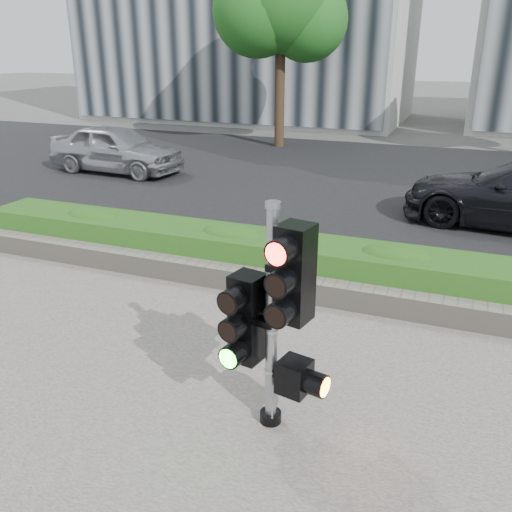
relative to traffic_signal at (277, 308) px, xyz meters
name	(u,v)px	position (x,y,z in m)	size (l,w,h in m)	color
ground	(238,360)	(-0.82, 0.95, -1.31)	(120.00, 120.00, 0.00)	#51514C
sidewalk	(119,511)	(-0.82, -1.55, -1.30)	(16.00, 11.00, 0.03)	#9E9389
road	(377,182)	(-0.82, 10.95, -1.30)	(60.00, 13.00, 0.02)	black
curb	(310,266)	(-0.82, 4.10, -1.25)	(60.00, 0.25, 0.12)	gray
stone_wall	(287,286)	(-0.82, 2.85, -1.11)	(12.00, 0.32, 0.34)	gray
hedge	(300,261)	(-0.82, 3.50, -0.94)	(12.00, 1.00, 0.68)	#46952E
tree_left	(281,2)	(-5.33, 15.50, 3.73)	(4.61, 4.03, 7.34)	black
traffic_signal	(277,308)	(0.00, 0.00, 0.00)	(0.84, 0.67, 2.32)	black
car_silver	(116,149)	(-8.39, 9.34, -0.58)	(1.67, 4.15, 1.41)	#ACAEB4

